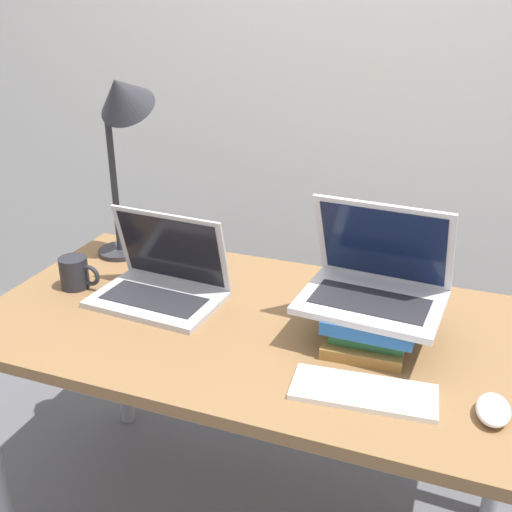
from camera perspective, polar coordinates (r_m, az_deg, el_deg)
The scene contains 9 objects.
wall_back at distance 2.31m, azimuth 9.77°, elevation 19.89°, with size 8.00×0.05×2.70m.
desk at distance 1.56m, azimuth 0.23°, elevation -8.83°, with size 1.42×0.75×0.74m.
laptop_left at distance 1.63m, azimuth -8.99°, elevation -2.47°, with size 0.35×0.25×0.23m.
book_stack at distance 1.46m, azimuth 11.04°, elevation -5.99°, with size 0.22×0.28×0.09m.
laptop_on_books at distance 1.42m, azimuth 11.28°, elevation -2.46°, with size 0.34×0.27×0.24m.
wireless_keyboard at distance 1.29m, azimuth 10.20°, elevation -12.61°, with size 0.31×0.14×0.01m.
mouse at distance 1.29m, azimuth 21.66°, elevation -13.46°, with size 0.07×0.10×0.04m.
mug at distance 1.74m, azimuth -16.83°, elevation -1.54°, with size 0.12×0.08×0.09m.
desk_lamp at distance 1.76m, azimuth -12.76°, elevation 12.83°, with size 0.23×0.20×0.59m.
Camera 1 is at (0.46, -0.86, 1.50)m, focal length 42.00 mm.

